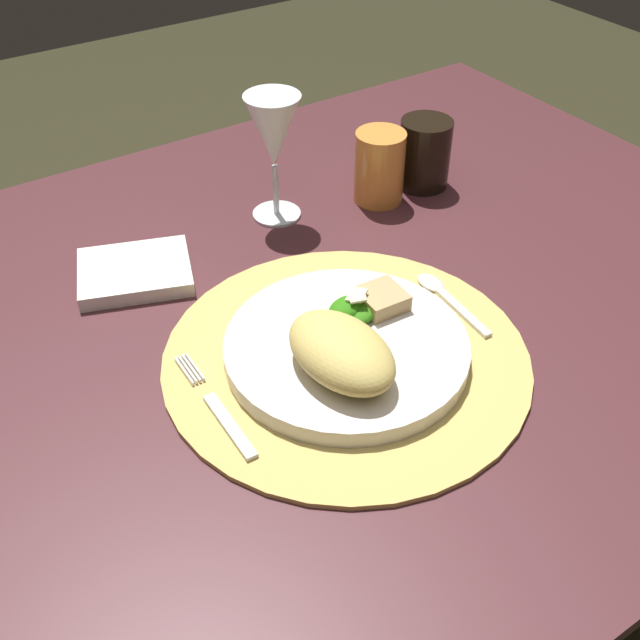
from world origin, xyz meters
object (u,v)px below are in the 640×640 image
(dining_table, at_px, (280,428))
(dinner_plate, at_px, (346,348))
(dark_tumbler, at_px, (424,153))
(napkin, at_px, (135,272))
(amber_tumbler, at_px, (379,167))
(spoon, at_px, (442,293))
(fork, at_px, (218,409))
(wine_glass, at_px, (273,135))

(dining_table, height_order, dinner_plate, dinner_plate)
(dark_tumbler, bearing_deg, dining_table, -156.21)
(napkin, xyz_separation_m, dark_tumbler, (0.43, -0.01, 0.04))
(dinner_plate, distance_m, amber_tumbler, 0.34)
(spoon, height_order, amber_tumbler, amber_tumbler)
(fork, xyz_separation_m, wine_glass, (0.24, 0.28, 0.11))
(fork, relative_size, napkin, 1.23)
(dinner_plate, height_order, amber_tumbler, amber_tumbler)
(fork, relative_size, dark_tumbler, 1.67)
(dining_table, xyz_separation_m, spoon, (0.18, -0.07, 0.19))
(amber_tumbler, bearing_deg, wine_glass, 163.74)
(fork, height_order, wine_glass, wine_glass)
(napkin, bearing_deg, dining_table, -58.38)
(dining_table, distance_m, dinner_plate, 0.22)
(spoon, relative_size, napkin, 0.98)
(dinner_plate, relative_size, wine_glass, 1.52)
(amber_tumbler, bearing_deg, fork, -147.12)
(dark_tumbler, bearing_deg, spoon, -124.29)
(napkin, relative_size, wine_glass, 0.78)
(amber_tumbler, bearing_deg, dinner_plate, -132.55)
(dinner_plate, bearing_deg, napkin, 116.35)
(dining_table, bearing_deg, napkin, 121.62)
(dinner_plate, distance_m, dark_tumbler, 0.39)
(fork, xyz_separation_m, spoon, (0.30, 0.02, 0.00))
(napkin, distance_m, wine_glass, 0.24)
(napkin, bearing_deg, wine_glass, 7.60)
(wine_glass, relative_size, amber_tumbler, 1.71)
(napkin, height_order, dark_tumbler, dark_tumbler)
(spoon, xyz_separation_m, amber_tumbler, (0.07, 0.22, 0.04))
(napkin, relative_size, dark_tumbler, 1.36)
(dining_table, bearing_deg, spoon, -22.28)
(amber_tumbler, xyz_separation_m, dark_tumbler, (0.08, -0.00, -0.00))
(dinner_plate, distance_m, spoon, 0.15)
(dinner_plate, xyz_separation_m, wine_glass, (0.09, 0.29, 0.10))
(dining_table, relative_size, napkin, 10.43)
(wine_glass, bearing_deg, dinner_plate, -106.88)
(dinner_plate, bearing_deg, amber_tumbler, 47.45)
(dinner_plate, relative_size, napkin, 1.96)
(spoon, height_order, napkin, napkin)
(dining_table, bearing_deg, dark_tumbler, 23.79)
(fork, bearing_deg, napkin, 85.00)
(fork, height_order, amber_tumbler, amber_tumbler)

